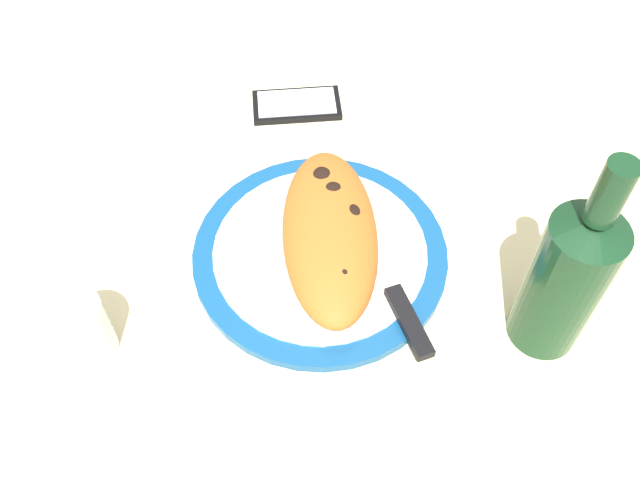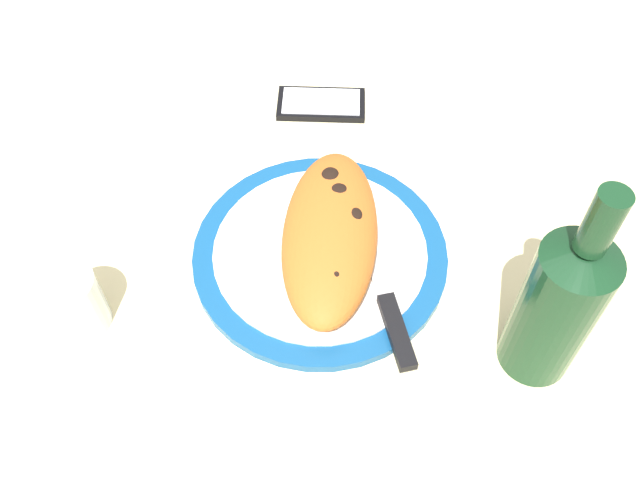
% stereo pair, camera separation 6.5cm
% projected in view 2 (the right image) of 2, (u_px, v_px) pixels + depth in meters
% --- Properties ---
extents(ground_plane, '(1.50, 1.50, 0.03)m').
position_uv_depth(ground_plane, '(320.00, 264.00, 0.87)').
color(ground_plane, beige).
extents(plate, '(0.31, 0.31, 0.02)m').
position_uv_depth(plate, '(320.00, 254.00, 0.85)').
color(plate, navy).
rests_on(plate, ground_plane).
extents(calzone, '(0.28, 0.16, 0.06)m').
position_uv_depth(calzone, '(330.00, 235.00, 0.82)').
color(calzone, '#C16023').
rests_on(calzone, plate).
extents(fork, '(0.17, 0.03, 0.00)m').
position_uv_depth(fork, '(253.00, 264.00, 0.83)').
color(fork, silver).
rests_on(fork, plate).
extents(knife, '(0.23, 0.05, 0.01)m').
position_uv_depth(knife, '(389.00, 307.00, 0.79)').
color(knife, silver).
rests_on(knife, plate).
extents(smartphone, '(0.08, 0.14, 0.01)m').
position_uv_depth(smartphone, '(321.00, 104.00, 1.02)').
color(smartphone, black).
rests_on(smartphone, ground_plane).
extents(water_glass, '(0.07, 0.07, 0.08)m').
position_uv_depth(water_glass, '(75.00, 305.00, 0.78)').
color(water_glass, silver).
rests_on(water_glass, ground_plane).
extents(wine_bottle, '(0.08, 0.08, 0.28)m').
position_uv_depth(wine_bottle, '(559.00, 304.00, 0.69)').
color(wine_bottle, '#14381E').
rests_on(wine_bottle, ground_plane).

